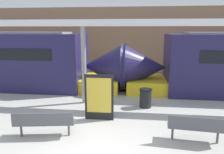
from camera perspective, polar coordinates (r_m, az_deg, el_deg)
name	(u,v)px	position (r m, az deg, el deg)	size (l,w,h in m)	color
station_wall	(122,41)	(17.04, 2.51, 9.48)	(56.00, 0.20, 5.00)	#937051
bench_near	(44,122)	(7.26, -17.37, -11.11)	(1.92, 0.73, 0.84)	#4C4F54
bench_far	(196,126)	(7.09, 21.05, -11.97)	(1.66, 0.59, 0.84)	#4C4F54
trash_bin	(146,98)	(9.65, 8.75, -5.44)	(0.54, 0.54, 0.82)	black
poster_board	(99,97)	(8.12, -3.39, -5.29)	(1.08, 0.07, 1.73)	black
support_column_near	(84,66)	(9.90, -7.37, 2.93)	(0.22, 0.22, 3.47)	gray
canopy_beam	(83,23)	(9.78, -7.68, 13.82)	(28.00, 0.60, 0.28)	silver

